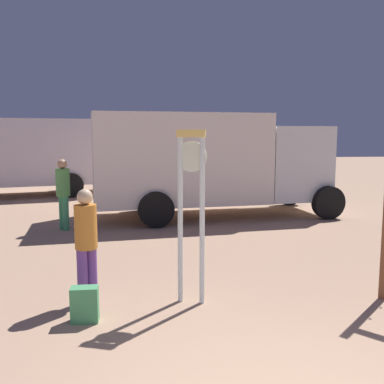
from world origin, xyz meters
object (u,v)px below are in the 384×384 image
(person_near_clock, at_px, (86,240))
(box_truck_near, at_px, (207,160))
(backpack, at_px, (85,304))
(standing_clock, at_px, (191,200))
(person_distant, at_px, (63,191))
(box_truck_far, at_px, (30,154))

(person_near_clock, xyz_separation_m, box_truck_near, (2.53, 6.21, 0.70))
(person_near_clock, bearing_deg, backpack, -86.06)
(person_near_clock, height_order, backpack, person_near_clock)
(person_near_clock, height_order, box_truck_near, box_truck_near)
(standing_clock, bearing_deg, person_distant, 117.64)
(standing_clock, xyz_separation_m, box_truck_near, (1.12, 6.35, 0.16))
(standing_clock, distance_m, backpack, 1.90)
(standing_clock, height_order, box_truck_near, box_truck_near)
(person_distant, bearing_deg, person_near_clock, -76.38)
(backpack, relative_size, box_truck_far, 0.07)
(backpack, relative_size, person_distant, 0.26)
(person_near_clock, xyz_separation_m, backpack, (0.04, -0.63, -0.66))
(person_distant, relative_size, box_truck_near, 0.25)
(standing_clock, relative_size, backpack, 5.36)
(person_near_clock, height_order, box_truck_far, box_truck_far)
(person_near_clock, distance_m, box_truck_near, 6.74)
(backpack, bearing_deg, person_near_clock, 93.94)
(backpack, height_order, box_truck_far, box_truck_far)
(person_distant, bearing_deg, backpack, -77.48)
(person_near_clock, xyz_separation_m, person_distant, (-1.16, 4.77, 0.08))
(person_near_clock, relative_size, person_distant, 0.92)
(person_near_clock, bearing_deg, box_truck_far, 107.40)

